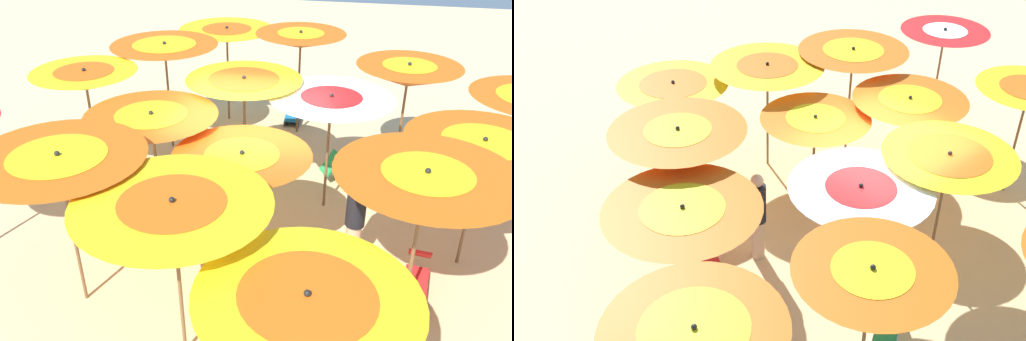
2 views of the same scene
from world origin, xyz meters
The scene contains 17 objects.
ground centered at (0.00, 0.00, -0.02)m, with size 37.82×37.82×0.04m, color beige.
beach_umbrella_0 centered at (4.36, 1.99, 2.20)m, with size 1.96×1.96×2.45m.
beach_umbrella_1 centered at (1.99, 2.53, 2.22)m, with size 2.29×2.29×2.47m.
beach_umbrella_2 centered at (0.23, 3.19, 2.15)m, with size 2.30×2.30×2.41m.
beach_umbrella_3 centered at (-1.41, 4.11, 1.92)m, with size 2.20×2.20×2.18m.
beach_umbrella_5 centered at (1.51, 0.61, 2.02)m, with size 2.14×2.14×2.26m.
beach_umbrella_6 centered at (-0.15, 1.38, 1.91)m, with size 2.01×2.01×2.13m.
beach_umbrella_7 centered at (-2.59, 2.07, 2.26)m, with size 2.27×2.27×2.49m.
beach_umbrella_9 centered at (0.39, -1.09, 2.13)m, with size 2.13×2.13×2.34m.
beach_umbrella_10 centered at (-1.23, -0.72, 2.02)m, with size 2.18×2.18×2.27m.
beach_umbrella_11 centered at (-3.52, 0.54, 2.02)m, with size 2.28×2.28×2.27m.
beach_umbrella_14 centered at (-2.55, -2.13, 2.19)m, with size 1.98×1.98×2.46m.
beach_umbrella_15 centered at (-4.62, -1.39, 2.04)m, with size 2.17×2.17×2.29m.
lounger_1 centered at (-1.68, -1.85, 0.21)m, with size 1.21×0.93×0.67m.
lounger_2 centered at (2.19, 0.71, 0.21)m, with size 1.34×0.74×0.60m.
lounger_3 centered at (-2.79, 1.46, 0.19)m, with size 0.53×1.30×0.54m.
beachgoer_0 centered at (-1.82, 0.99, 0.92)m, with size 0.30×0.30×1.76m.
Camera 2 is at (-6.91, -5.43, 7.46)m, focal length 42.89 mm.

